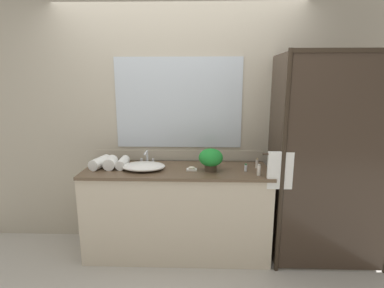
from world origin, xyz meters
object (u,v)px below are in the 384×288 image
object	(u,v)px
potted_plant	(211,158)
amenity_bottle_shampoo	(246,168)
rolled_towel_near_edge	(100,162)
faucet	(147,160)
soap_dish	(192,169)
amenity_bottle_body_wash	(259,170)
sink_basin	(144,166)
amenity_bottle_conditioner	(257,163)
rolled_towel_far_edge	(123,163)
rolled_towel_middle	(110,163)

from	to	relation	value
potted_plant	amenity_bottle_shampoo	size ratio (longest dim) A/B	3.16
potted_plant	rolled_towel_near_edge	xyz separation A→B (m)	(-1.09, 0.06, -0.07)
faucet	soap_dish	xyz separation A→B (m)	(0.47, -0.19, -0.04)
amenity_bottle_body_wash	sink_basin	bearing A→B (deg)	172.52
sink_basin	potted_plant	size ratio (longest dim) A/B	1.82
amenity_bottle_shampoo	rolled_towel_near_edge	size ratio (longest dim) A/B	0.29
faucet	rolled_towel_near_edge	distance (m)	0.46
amenity_bottle_conditioner	rolled_towel_far_edge	bearing A→B (deg)	-179.27
sink_basin	rolled_towel_middle	distance (m)	0.33
rolled_towel_near_edge	rolled_towel_middle	xyz separation A→B (m)	(0.11, -0.02, 0.00)
sink_basin	rolled_towel_middle	world-z (taller)	rolled_towel_middle
amenity_bottle_shampoo	rolled_towel_middle	world-z (taller)	rolled_towel_middle
amenity_bottle_conditioner	amenity_bottle_shampoo	size ratio (longest dim) A/B	1.34
rolled_towel_far_edge	amenity_bottle_conditioner	bearing A→B (deg)	0.73
soap_dish	rolled_towel_far_edge	xyz separation A→B (m)	(-0.69, 0.08, 0.03)
amenity_bottle_shampoo	rolled_towel_near_edge	world-z (taller)	rolled_towel_near_edge
potted_plant	rolled_towel_near_edge	distance (m)	1.09
soap_dish	rolled_towel_near_edge	bearing A→B (deg)	176.50
potted_plant	rolled_towel_far_edge	world-z (taller)	potted_plant
soap_dish	rolled_towel_near_edge	xyz separation A→B (m)	(-0.91, 0.06, 0.04)
sink_basin	faucet	distance (m)	0.19
potted_plant	rolled_towel_far_edge	size ratio (longest dim) A/B	0.93
rolled_towel_far_edge	potted_plant	bearing A→B (deg)	-5.81
rolled_towel_near_edge	amenity_bottle_body_wash	bearing A→B (deg)	-7.28
amenity_bottle_shampoo	rolled_towel_far_edge	xyz separation A→B (m)	(-1.20, 0.09, 0.01)
amenity_bottle_conditioner	rolled_towel_near_edge	distance (m)	1.55
amenity_bottle_body_wash	amenity_bottle_conditioner	bearing A→B (deg)	83.54
amenity_bottle_shampoo	rolled_towel_middle	bearing A→B (deg)	178.08
faucet	amenity_bottle_conditioner	bearing A→B (deg)	-4.73
rolled_towel_near_edge	sink_basin	bearing A→B (deg)	-6.79
amenity_bottle_shampoo	amenity_bottle_body_wash	bearing A→B (deg)	-52.19
potted_plant	rolled_towel_near_edge	bearing A→B (deg)	176.61
faucet	rolled_towel_far_edge	size ratio (longest dim) A/B	0.69
amenity_bottle_shampoo	rolled_towel_far_edge	world-z (taller)	rolled_towel_far_edge
amenity_bottle_body_wash	rolled_towel_far_edge	xyz separation A→B (m)	(-1.30, 0.22, -0.00)
amenity_bottle_conditioner	rolled_towel_middle	xyz separation A→B (m)	(-1.44, -0.06, 0.01)
amenity_bottle_shampoo	amenity_bottle_conditioner	bearing A→B (deg)	40.52
soap_dish	amenity_bottle_conditioner	distance (m)	0.65
sink_basin	faucet	world-z (taller)	faucet
rolled_towel_middle	rolled_towel_near_edge	bearing A→B (deg)	168.39
amenity_bottle_shampoo	rolled_towel_near_edge	bearing A→B (deg)	177.32
rolled_towel_near_edge	rolled_towel_far_edge	xyz separation A→B (m)	(0.22, 0.02, -0.01)
soap_dish	amenity_bottle_body_wash	xyz separation A→B (m)	(0.61, -0.14, 0.04)
potted_plant	rolled_towel_middle	size ratio (longest dim) A/B	1.24
faucet	soap_dish	bearing A→B (deg)	-22.00
potted_plant	rolled_towel_far_edge	xyz separation A→B (m)	(-0.87, 0.09, -0.08)
soap_dish	amenity_bottle_body_wash	world-z (taller)	amenity_bottle_body_wash
amenity_bottle_shampoo	rolled_towel_middle	size ratio (longest dim) A/B	0.39
amenity_bottle_body_wash	faucet	bearing A→B (deg)	163.15
potted_plant	amenity_bottle_conditioner	distance (m)	0.48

